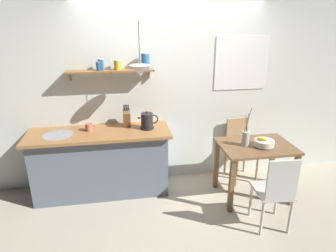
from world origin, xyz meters
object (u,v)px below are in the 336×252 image
electric_kettle (147,121)px  pendant_lamp (140,70)px  knife_block (127,118)px  dining_table (255,154)px  twig_vase (246,138)px  dining_chair_near (276,190)px  dining_chair_far (240,146)px  coffee_mug_by_sink (89,127)px  fruit_bowl (264,143)px

electric_kettle → pendant_lamp: (-0.08, -0.12, 0.69)m
electric_kettle → pendant_lamp: pendant_lamp is taller
electric_kettle → knife_block: 0.29m
dining_table → electric_kettle: (-1.36, 0.42, 0.39)m
dining_table → twig_vase: twig_vase is taller
dining_chair_near → knife_block: size_ratio=2.94×
dining_table → electric_kettle: size_ratio=3.49×
pendant_lamp → dining_chair_near: bearing=-35.6°
dining_chair_near → pendant_lamp: pendant_lamp is taller
dining_table → dining_chair_near: 0.69m
dining_chair_far → pendant_lamp: bearing=-171.4°
dining_chair_near → twig_vase: bearing=97.0°
knife_block → dining_chair_near: bearing=-38.2°
twig_vase → coffee_mug_by_sink: bearing=166.9°
dining_chair_far → fruit_bowl: 0.65m
dining_table → twig_vase: 0.28m
dining_chair_far → electric_kettle: (-1.37, -0.10, 0.51)m
coffee_mug_by_sink → pendant_lamp: 1.02m
electric_kettle → pendant_lamp: bearing=-125.1°
knife_block → pendant_lamp: 0.73m
dining_chair_near → twig_vase: 0.77m
dining_table → dining_chair_far: 0.53m
electric_kettle → knife_block: (-0.26, 0.12, 0.02)m
dining_chair_near → dining_chair_far: (0.08, 1.20, -0.01)m
fruit_bowl → knife_block: 1.81m
dining_chair_near → knife_block: knife_block is taller
dining_table → coffee_mug_by_sink: (-2.12, 0.47, 0.34)m
knife_block → coffee_mug_by_sink: size_ratio=2.41×
dining_table → coffee_mug_by_sink: 2.19m
dining_chair_far → electric_kettle: electric_kettle is taller
dining_chair_far → dining_chair_near: bearing=-93.7°
dining_chair_far → electric_kettle: bearing=-175.8°
coffee_mug_by_sink → pendant_lamp: pendant_lamp is taller
twig_vase → knife_block: 1.58m
fruit_bowl → electric_kettle: size_ratio=0.94×
dining_table → pendant_lamp: 1.83m
dining_chair_near → electric_kettle: bearing=139.6°
twig_vase → knife_block: bearing=160.1°
dining_chair_far → coffee_mug_by_sink: 2.17m
coffee_mug_by_sink → pendant_lamp: (0.67, -0.16, 0.75)m
knife_block → electric_kettle: bearing=-25.1°
dining_table → pendant_lamp: (-1.44, 0.30, 1.08)m
dining_chair_near → dining_chair_far: dining_chair_near is taller
dining_table → electric_kettle: 1.48m
dining_chair_far → knife_block: bearing=179.2°
dining_chair_near → coffee_mug_by_sink: bearing=150.8°
dining_chair_far → fruit_bowl: dining_chair_far is taller
fruit_bowl → pendant_lamp: bearing=166.5°
electric_kettle → coffee_mug_by_sink: (-0.75, 0.04, -0.06)m
twig_vase → electric_kettle: bearing=161.2°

